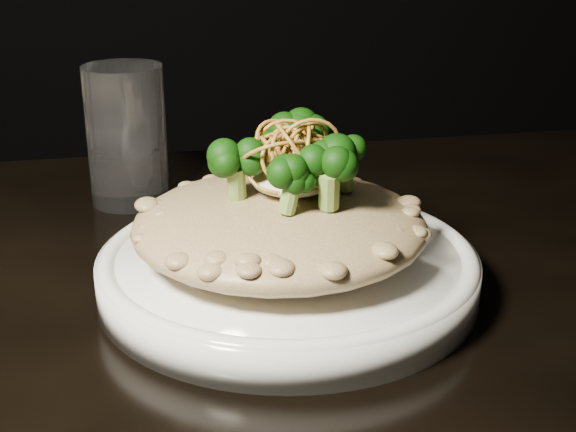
{
  "coord_description": "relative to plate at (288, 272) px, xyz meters",
  "views": [
    {
      "loc": [
        -0.0,
        -0.44,
        1.0
      ],
      "look_at": [
        0.09,
        0.05,
        0.81
      ],
      "focal_mm": 50.0,
      "sensor_mm": 36.0,
      "label": 1
    }
  ],
  "objects": [
    {
      "name": "drinking_glass",
      "position": [
        -0.11,
        0.2,
        0.05
      ],
      "size": [
        0.08,
        0.08,
        0.12
      ],
      "primitive_type": "cylinder",
      "rotation": [
        0.0,
        0.0,
        -0.15
      ],
      "color": "white",
      "rests_on": "table"
    },
    {
      "name": "plate",
      "position": [
        0.0,
        0.0,
        0.0
      ],
      "size": [
        0.26,
        0.26,
        0.03
      ],
      "primitive_type": "cylinder",
      "color": "white",
      "rests_on": "table"
    },
    {
      "name": "shallots",
      "position": [
        0.0,
        -0.0,
        0.09
      ],
      "size": [
        0.05,
        0.05,
        0.03
      ],
      "primitive_type": null,
      "color": "#93561F",
      "rests_on": "cheese"
    },
    {
      "name": "risotto",
      "position": [
        -0.01,
        0.0,
        0.04
      ],
      "size": [
        0.2,
        0.2,
        0.04
      ],
      "primitive_type": "ellipsoid",
      "color": "brown",
      "rests_on": "plate"
    },
    {
      "name": "broccoli",
      "position": [
        0.0,
        -0.0,
        0.08
      ],
      "size": [
        0.13,
        0.13,
        0.05
      ],
      "primitive_type": null,
      "color": "black",
      "rests_on": "risotto"
    },
    {
      "name": "cheese",
      "position": [
        0.0,
        0.0,
        0.07
      ],
      "size": [
        0.05,
        0.05,
        0.02
      ],
      "primitive_type": "ellipsoid",
      "color": "silver",
      "rests_on": "risotto"
    }
  ]
}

